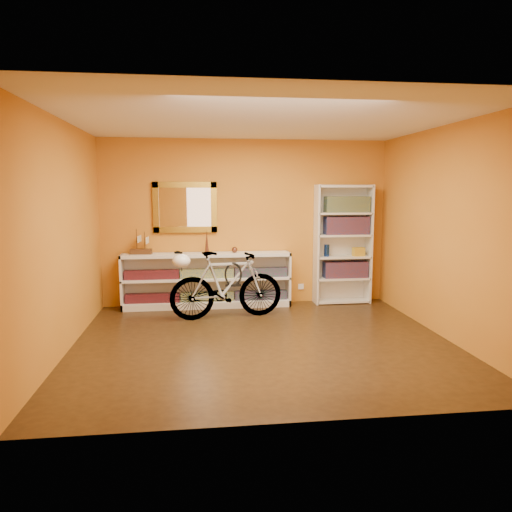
{
  "coord_description": "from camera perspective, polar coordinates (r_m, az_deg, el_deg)",
  "views": [
    {
      "loc": [
        -0.76,
        -5.43,
        1.82
      ],
      "look_at": [
        0.0,
        0.7,
        0.95
      ],
      "focal_mm": 33.07,
      "sensor_mm": 36.0,
      "label": 1
    }
  ],
  "objects": [
    {
      "name": "toy_car",
      "position": [
        7.31,
        -9.37,
        0.3
      ],
      "size": [
        0.0,
        0.0,
        0.0
      ],
      "primitive_type": "imported",
      "rotation": [
        0.0,
        0.0,
        1.3
      ],
      "color": "black",
      "rests_on": "console_unit"
    },
    {
      "name": "ceiling",
      "position": [
        5.54,
        0.92,
        16.17
      ],
      "size": [
        4.5,
        4.0,
        0.01
      ],
      "primitive_type": "cube",
      "color": "silver",
      "rests_on": "ground"
    },
    {
      "name": "helmet",
      "position": [
        6.54,
        -9.01,
        -0.58
      ],
      "size": [
        0.25,
        0.24,
        0.19
      ],
      "primitive_type": "ellipsoid",
      "color": "white",
      "rests_on": "bicycle"
    },
    {
      "name": "left_wall",
      "position": [
        5.65,
        -22.39,
        2.14
      ],
      "size": [
        0.01,
        4.0,
        2.6
      ],
      "primitive_type": "cube",
      "color": "#BD6F1C",
      "rests_on": "ground"
    },
    {
      "name": "yellow_bag",
      "position": [
        7.73,
        12.29,
        0.51
      ],
      "size": [
        0.19,
        0.14,
        0.14
      ],
      "primitive_type": "cube",
      "rotation": [
        0.0,
        0.0,
        0.1
      ],
      "color": "gold",
      "rests_on": "bookcase"
    },
    {
      "name": "model_ship",
      "position": [
        7.34,
        -13.77,
        1.7
      ],
      "size": [
        0.34,
        0.16,
        0.38
      ],
      "primitive_type": null,
      "rotation": [
        0.0,
        0.0,
        -0.12
      ],
      "color": "#402412",
      "rests_on": "console_unit"
    },
    {
      "name": "u_lock",
      "position": [
        6.69,
        -2.77,
        -2.24
      ],
      "size": [
        0.25,
        0.03,
        0.25
      ],
      "primitive_type": "torus",
      "rotation": [
        1.57,
        0.0,
        0.0
      ],
      "color": "black",
      "rests_on": "bicycle"
    },
    {
      "name": "cd_row_lower",
      "position": [
        7.41,
        -5.9,
        -4.89
      ],
      "size": [
        2.5,
        0.13,
        0.14
      ],
      "primitive_type": "cube",
      "color": "black",
      "rests_on": "console_unit"
    },
    {
      "name": "book_row_c",
      "position": [
        7.64,
        10.94,
        6.15
      ],
      "size": [
        0.7,
        0.22,
        0.25
      ],
      "primitive_type": "cube",
      "color": "navy",
      "rests_on": "bookcase"
    },
    {
      "name": "floor",
      "position": [
        5.78,
        0.86,
        -10.4
      ],
      "size": [
        4.5,
        4.0,
        0.01
      ],
      "primitive_type": "cube",
      "color": "black",
      "rests_on": "ground"
    },
    {
      "name": "bicycle",
      "position": [
        6.7,
        -3.57,
        -3.5
      ],
      "size": [
        0.65,
        1.69,
        0.97
      ],
      "primitive_type": "imported",
      "rotation": [
        0.0,
        0.0,
        1.71
      ],
      "color": "silver",
      "rests_on": "floor"
    },
    {
      "name": "travel_mug",
      "position": [
        7.59,
        8.54,
        0.67
      ],
      "size": [
        0.09,
        0.09,
        0.19
      ],
      "primitive_type": "cylinder",
      "color": "navy",
      "rests_on": "bookcase"
    },
    {
      "name": "cd_row_upper",
      "position": [
        7.34,
        -5.95,
        -2.11
      ],
      "size": [
        2.5,
        0.13,
        0.14
      ],
      "primitive_type": "cube",
      "color": "navy",
      "rests_on": "console_unit"
    },
    {
      "name": "book_row_b",
      "position": [
        7.66,
        10.87,
        3.65
      ],
      "size": [
        0.7,
        0.22,
        0.28
      ],
      "primitive_type": "cube",
      "color": "maroon",
      "rests_on": "bookcase"
    },
    {
      "name": "red_tin",
      "position": [
        7.6,
        9.06,
        5.92
      ],
      "size": [
        0.15,
        0.15,
        0.18
      ],
      "primitive_type": "cube",
      "rotation": [
        0.0,
        0.0,
        -0.07
      ],
      "color": "maroon",
      "rests_on": "bookcase"
    },
    {
      "name": "wall_socket",
      "position": [
        7.76,
        5.46,
        -3.7
      ],
      "size": [
        0.09,
        0.02,
        0.09
      ],
      "primitive_type": "cube",
      "color": "silver",
      "rests_on": "back_wall"
    },
    {
      "name": "decorative_orb",
      "position": [
        7.32,
        -2.61,
        0.76
      ],
      "size": [
        0.09,
        0.09,
        0.09
      ],
      "primitive_type": "sphere",
      "color": "#552B1D",
      "rests_on": "console_unit"
    },
    {
      "name": "back_wall",
      "position": [
        7.49,
        -1.23,
        4.04
      ],
      "size": [
        4.5,
        0.01,
        2.6
      ],
      "primitive_type": "cube",
      "color": "#BD6F1C",
      "rests_on": "ground"
    },
    {
      "name": "right_wall",
      "position": [
        6.23,
        21.93,
        2.65
      ],
      "size": [
        0.01,
        4.0,
        2.6
      ],
      "primitive_type": "cube",
      "color": "#BD6F1C",
      "rests_on": "ground"
    },
    {
      "name": "console_unit",
      "position": [
        7.38,
        -5.94,
        -2.92
      ],
      "size": [
        2.6,
        0.35,
        0.85
      ],
      "primitive_type": null,
      "color": "silver",
      "rests_on": "floor"
    },
    {
      "name": "bookcase",
      "position": [
        7.67,
        10.45,
        1.37
      ],
      "size": [
        0.9,
        0.3,
        1.9
      ],
      "primitive_type": null,
      "color": "silver",
      "rests_on": "floor"
    },
    {
      "name": "gilt_mirror",
      "position": [
        7.4,
        -8.58,
        5.84
      ],
      "size": [
        0.98,
        0.06,
        0.78
      ],
      "primitive_type": "cube",
      "color": "olive",
      "rests_on": "back_wall"
    },
    {
      "name": "book_row_a",
      "position": [
        7.74,
        10.73,
        -1.6
      ],
      "size": [
        0.7,
        0.22,
        0.26
      ],
      "primitive_type": "cube",
      "color": "maroon",
      "rests_on": "bookcase"
    },
    {
      "name": "bronze_ornament",
      "position": [
        7.29,
        -5.97,
        1.76
      ],
      "size": [
        0.06,
        0.06,
        0.36
      ],
      "primitive_type": "cone",
      "color": "#552B1D",
      "rests_on": "console_unit"
    }
  ]
}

